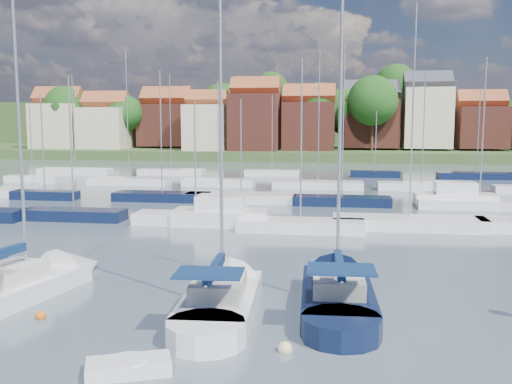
# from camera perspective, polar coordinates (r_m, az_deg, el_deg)

# --- Properties ---
(ground) EXTENTS (260.00, 260.00, 0.00)m
(ground) POSITION_cam_1_polar(r_m,az_deg,el_deg) (61.10, 5.31, -0.06)
(ground) COLOR #3F4E56
(ground) RESTS_ON ground
(sailboat_left) EXTENTS (4.78, 10.70, 14.14)m
(sailboat_left) POSITION_cam_1_polar(r_m,az_deg,el_deg) (28.24, -20.98, -8.44)
(sailboat_left) COLOR silver
(sailboat_left) RESTS_ON ground
(sailboat_centre) EXTENTS (3.44, 10.83, 14.56)m
(sailboat_centre) POSITION_cam_1_polar(r_m,az_deg,el_deg) (24.71, -3.14, -10.21)
(sailboat_centre) COLOR silver
(sailboat_centre) RESTS_ON ground
(sailboat_navy) EXTENTS (3.42, 11.14, 15.28)m
(sailboat_navy) POSITION_cam_1_polar(r_m,az_deg,el_deg) (25.56, 8.03, -9.67)
(sailboat_navy) COLOR black
(sailboat_navy) RESTS_ON ground
(tender) EXTENTS (2.82, 2.06, 0.55)m
(tender) POSITION_cam_1_polar(r_m,az_deg,el_deg) (18.75, -12.61, -16.70)
(tender) COLOR silver
(tender) RESTS_ON ground
(buoy_c) EXTENTS (0.42, 0.42, 0.42)m
(buoy_c) POSITION_cam_1_polar(r_m,az_deg,el_deg) (24.47, -20.73, -11.74)
(buoy_c) COLOR #D85914
(buoy_c) RESTS_ON ground
(buoy_d) EXTENTS (0.50, 0.50, 0.50)m
(buoy_d) POSITION_cam_1_polar(r_m,az_deg,el_deg) (19.97, 2.92, -15.65)
(buoy_d) COLOR beige
(buoy_d) RESTS_ON ground
(buoy_e) EXTENTS (0.52, 0.52, 0.52)m
(buoy_e) POSITION_cam_1_polar(r_m,az_deg,el_deg) (29.16, 5.55, -8.23)
(buoy_e) COLOR #D85914
(buoy_e) RESTS_ON ground
(marina_field) EXTENTS (79.62, 41.41, 15.93)m
(marina_field) POSITION_cam_1_polar(r_m,az_deg,el_deg) (56.16, 6.98, -0.29)
(marina_field) COLOR silver
(marina_field) RESTS_ON ground
(far_shore_town) EXTENTS (212.46, 90.00, 22.27)m
(far_shore_town) POSITION_cam_1_polar(r_m,az_deg,el_deg) (153.21, 8.17, 6.03)
(far_shore_town) COLOR #314924
(far_shore_town) RESTS_ON ground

